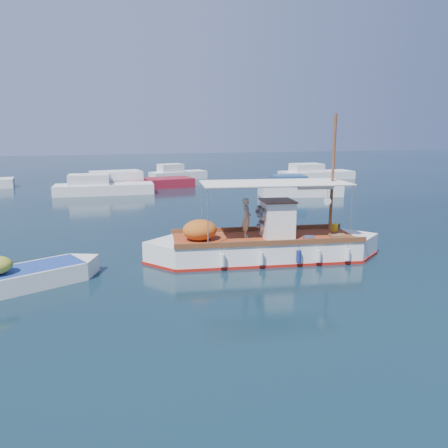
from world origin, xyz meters
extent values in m
plane|color=black|center=(0.00, 0.00, 0.00)|extent=(160.00, 160.00, 0.00)
cube|color=white|center=(0.35, -0.14, 0.33)|extent=(7.40, 3.31, 1.05)
cube|color=white|center=(-3.19, 0.33, 0.33)|extent=(2.36, 2.36, 1.05)
cube|color=white|center=(3.89, -0.62, 0.33)|extent=(2.36, 2.36, 1.05)
cube|color=#9C160F|center=(0.35, -0.14, 0.02)|extent=(7.50, 3.40, 0.17)
cube|color=#983717|center=(0.35, -0.14, 0.84)|extent=(7.37, 3.13, 0.06)
cube|color=brown|center=(0.51, 1.05, 0.95)|extent=(7.19, 1.06, 0.19)
cube|color=brown|center=(0.19, -1.33, 0.95)|extent=(7.19, 1.06, 0.19)
cube|color=white|center=(0.82, -0.21, 1.57)|extent=(1.30, 1.38, 1.43)
cube|color=brown|center=(0.82, -0.21, 2.31)|extent=(1.41, 1.49, 0.06)
cylinder|color=slate|center=(0.17, -0.43, 1.86)|extent=(0.27, 0.50, 0.48)
cylinder|color=slate|center=(0.25, 0.18, 1.86)|extent=(0.27, 0.50, 0.48)
cylinder|color=slate|center=(0.21, -0.12, 1.33)|extent=(0.27, 0.50, 0.48)
cylinder|color=brown|center=(3.00, -0.50, 3.24)|extent=(0.13, 0.13, 4.76)
cylinder|color=brown|center=(2.24, -0.40, 2.86)|extent=(1.71, 0.30, 0.08)
cylinder|color=silver|center=(-1.87, 1.21, 1.93)|extent=(0.05, 0.05, 2.14)
cylinder|color=silver|center=(-2.15, -0.86, 1.93)|extent=(0.05, 0.05, 2.14)
cylinder|color=silver|center=(3.51, 0.49, 1.93)|extent=(0.05, 0.05, 2.14)
cylinder|color=silver|center=(3.23, -1.59, 1.93)|extent=(0.05, 0.05, 2.14)
cube|color=silver|center=(0.68, -0.19, 3.02)|extent=(5.87, 3.02, 0.04)
ellipsoid|color=#BD5A1B|center=(-2.20, 0.20, 1.26)|extent=(1.47, 1.30, 0.80)
cube|color=gold|center=(1.65, 0.21, 1.05)|extent=(0.26, 0.20, 0.38)
cylinder|color=gold|center=(3.56, 0.10, 1.02)|extent=(0.32, 0.32, 0.32)
cube|color=brown|center=(3.13, -0.90, 0.91)|extent=(0.67, 0.51, 0.11)
cylinder|color=#B2B2B2|center=(1.89, -0.88, 0.91)|extent=(0.54, 0.54, 0.11)
cylinder|color=white|center=(2.30, -1.41, 2.41)|extent=(0.29, 0.07, 0.29)
cylinder|color=white|center=(-1.71, -1.21, 0.43)|extent=(0.21, 0.21, 0.46)
cylinder|color=navy|center=(1.12, -1.59, 0.43)|extent=(0.21, 0.21, 0.46)
cylinder|color=white|center=(3.01, -1.85, 0.43)|extent=(0.21, 0.21, 0.46)
imported|color=#A39D87|center=(-0.32, 0.17, 1.64)|extent=(0.54, 0.65, 1.54)
cube|color=white|center=(-8.48, -0.96, 0.22)|extent=(4.29, 3.09, 0.78)
cube|color=white|center=(-6.66, -0.13, 0.22)|extent=(1.42, 1.42, 0.78)
cube|color=navy|center=(-8.48, -0.96, 0.59)|extent=(4.22, 2.93, 0.04)
cube|color=silver|center=(-5.27, 20.24, 0.30)|extent=(7.77, 2.76, 1.00)
cube|color=silver|center=(-6.42, 20.29, 1.20)|extent=(3.16, 2.18, 0.80)
cube|color=maroon|center=(-2.69, 22.84, 0.30)|extent=(10.62, 4.39, 1.00)
cube|color=silver|center=(-4.22, 22.60, 1.20)|extent=(4.45, 3.00, 0.80)
cube|color=silver|center=(9.31, 14.99, 0.30)|extent=(6.57, 3.22, 1.00)
cube|color=navy|center=(8.38, 15.15, 1.20)|extent=(2.79, 2.26, 0.80)
cube|color=silver|center=(16.41, 25.63, 0.30)|extent=(7.74, 2.68, 1.00)
cube|color=silver|center=(15.25, 25.64, 1.20)|extent=(3.11, 2.24, 0.80)
cube|color=silver|center=(2.40, 29.33, 0.30)|extent=(6.15, 3.43, 1.00)
cube|color=silver|center=(1.55, 29.11, 1.20)|extent=(2.69, 2.24, 0.80)
camera|label=1|loc=(-5.91, -15.66, 4.99)|focal=35.00mm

